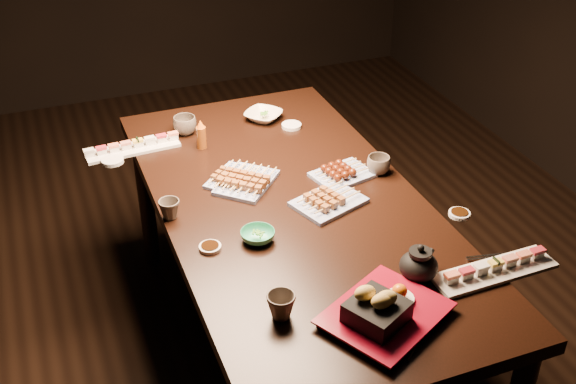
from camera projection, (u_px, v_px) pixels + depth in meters
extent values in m
plane|color=black|center=(252.00, 319.00, 3.13)|extent=(5.00, 5.00, 0.00)
cube|color=black|center=(293.00, 287.00, 2.73)|extent=(1.41, 1.99, 0.75)
imported|color=#339E72|center=(258.00, 236.00, 2.34)|extent=(0.16, 0.16, 0.04)
imported|color=beige|center=(263.00, 116.00, 3.08)|extent=(0.21, 0.21, 0.04)
imported|color=brown|center=(281.00, 306.00, 2.02)|extent=(0.09, 0.09, 0.08)
imported|color=brown|center=(379.00, 165.00, 2.69)|extent=(0.12, 0.12, 0.07)
imported|color=brown|center=(170.00, 209.00, 2.44)|extent=(0.08, 0.08, 0.07)
imported|color=brown|center=(185.00, 125.00, 2.96)|extent=(0.12, 0.12, 0.08)
cylinder|color=brown|center=(201.00, 134.00, 2.85)|extent=(0.05, 0.05, 0.12)
cylinder|color=white|center=(210.00, 247.00, 2.31)|extent=(0.10, 0.10, 0.01)
cylinder|color=white|center=(291.00, 126.00, 3.03)|extent=(0.09, 0.09, 0.01)
cylinder|color=white|center=(459.00, 214.00, 2.47)|extent=(0.08, 0.08, 0.01)
cylinder|color=white|center=(112.00, 161.00, 2.77)|extent=(0.11, 0.11, 0.02)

